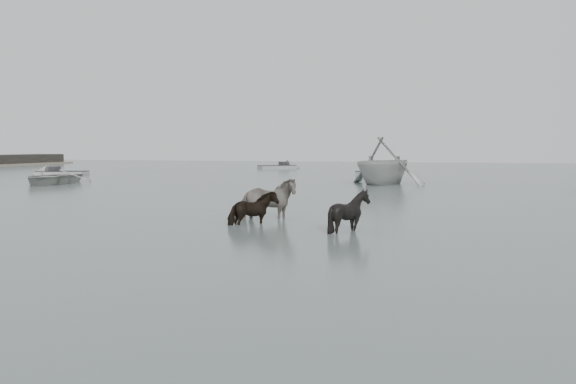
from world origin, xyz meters
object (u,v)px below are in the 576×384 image
object	(u,v)px
pony_dark	(254,203)
pony_black	(349,206)
pony_pinto	(267,194)
rowboat_lead	(51,176)

from	to	relation	value
pony_dark	pony_black	xyz separation A→B (m)	(3.04, -0.57, 0.06)
pony_pinto	pony_black	xyz separation A→B (m)	(3.04, -1.93, -0.12)
pony_dark	pony_black	world-z (taller)	pony_black
pony_pinto	rowboat_lead	size ratio (longest dim) A/B	0.39
pony_dark	pony_pinto	bearing A→B (deg)	18.18
pony_pinto	pony_black	bearing A→B (deg)	-131.98
pony_pinto	rowboat_lead	bearing A→B (deg)	45.61
pony_dark	pony_black	distance (m)	3.10
pony_dark	rowboat_lead	distance (m)	23.18
pony_dark	pony_black	bearing A→B (deg)	-82.46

